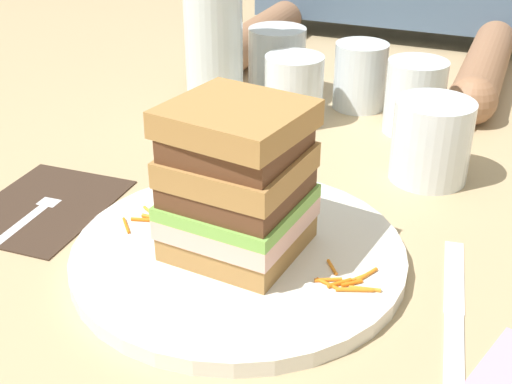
% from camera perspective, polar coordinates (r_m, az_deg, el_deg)
% --- Properties ---
extents(ground_plane, '(3.00, 3.00, 0.00)m').
position_cam_1_polar(ground_plane, '(0.59, -1.46, -5.77)').
color(ground_plane, tan).
extents(main_plate, '(0.29, 0.29, 0.01)m').
position_cam_1_polar(main_plate, '(0.58, -1.13, -5.35)').
color(main_plate, white).
rests_on(main_plate, ground_plane).
extents(sandwich, '(0.12, 0.12, 0.13)m').
position_cam_1_polar(sandwich, '(0.55, -1.16, 0.82)').
color(sandwich, '#A87A42').
rests_on(sandwich, main_plate).
extents(carrot_shred_0, '(0.03, 0.02, 0.00)m').
position_cam_1_polar(carrot_shred_0, '(0.63, -8.67, -1.84)').
color(carrot_shred_0, orange).
rests_on(carrot_shred_0, main_plate).
extents(carrot_shred_1, '(0.02, 0.00, 0.00)m').
position_cam_1_polar(carrot_shred_1, '(0.63, -8.58, -2.15)').
color(carrot_shred_1, orange).
rests_on(carrot_shred_1, main_plate).
extents(carrot_shred_2, '(0.02, 0.02, 0.00)m').
position_cam_1_polar(carrot_shred_2, '(0.62, -10.84, -2.77)').
color(carrot_shred_2, orange).
rests_on(carrot_shred_2, main_plate).
extents(carrot_shred_3, '(0.01, 0.02, 0.00)m').
position_cam_1_polar(carrot_shred_3, '(0.62, -7.80, -2.34)').
color(carrot_shred_3, orange).
rests_on(carrot_shred_3, main_plate).
extents(carrot_shred_4, '(0.02, 0.01, 0.00)m').
position_cam_1_polar(carrot_shred_4, '(0.63, -9.55, -2.30)').
color(carrot_shred_4, orange).
rests_on(carrot_shred_4, main_plate).
extents(carrot_shred_5, '(0.01, 0.03, 0.00)m').
position_cam_1_polar(carrot_shred_5, '(0.62, -7.20, -2.54)').
color(carrot_shred_5, orange).
rests_on(carrot_shred_5, main_plate).
extents(carrot_shred_6, '(0.01, 0.02, 0.00)m').
position_cam_1_polar(carrot_shred_6, '(0.56, 6.47, -6.19)').
color(carrot_shred_6, orange).
rests_on(carrot_shred_6, main_plate).
extents(carrot_shred_7, '(0.02, 0.02, 0.00)m').
position_cam_1_polar(carrot_shred_7, '(0.55, 8.45, -7.18)').
color(carrot_shred_7, orange).
rests_on(carrot_shred_7, main_plate).
extents(carrot_shred_8, '(0.02, 0.02, 0.00)m').
position_cam_1_polar(carrot_shred_8, '(0.54, 7.02, -7.59)').
color(carrot_shred_8, orange).
rests_on(carrot_shred_8, main_plate).
extents(carrot_shred_9, '(0.03, 0.01, 0.00)m').
position_cam_1_polar(carrot_shred_9, '(0.54, 8.28, -8.11)').
color(carrot_shred_9, orange).
rests_on(carrot_shred_9, main_plate).
extents(carrot_shred_10, '(0.01, 0.02, 0.00)m').
position_cam_1_polar(carrot_shred_10, '(0.55, 9.20, -7.02)').
color(carrot_shred_10, orange).
rests_on(carrot_shred_10, main_plate).
extents(carrot_shred_11, '(0.02, 0.01, 0.00)m').
position_cam_1_polar(carrot_shred_11, '(0.54, 8.04, -7.59)').
color(carrot_shred_11, orange).
rests_on(carrot_shred_11, main_plate).
extents(carrot_shred_12, '(0.02, 0.01, 0.00)m').
position_cam_1_polar(carrot_shred_12, '(0.54, 9.13, -8.02)').
color(carrot_shred_12, orange).
rests_on(carrot_shred_12, main_plate).
extents(carrot_shred_13, '(0.02, 0.01, 0.00)m').
position_cam_1_polar(carrot_shred_13, '(0.54, 6.08, -7.33)').
color(carrot_shred_13, orange).
rests_on(carrot_shred_13, main_plate).
extents(carrot_shred_14, '(0.02, 0.01, 0.00)m').
position_cam_1_polar(carrot_shred_14, '(0.54, 6.02, -7.67)').
color(carrot_shred_14, orange).
rests_on(carrot_shred_14, main_plate).
extents(napkin_dark, '(0.13, 0.16, 0.00)m').
position_cam_1_polar(napkin_dark, '(0.70, -17.38, -1.13)').
color(napkin_dark, '#38281E').
rests_on(napkin_dark, ground_plane).
extents(fork, '(0.02, 0.17, 0.00)m').
position_cam_1_polar(fork, '(0.68, -18.48, -1.77)').
color(fork, silver).
rests_on(fork, napkin_dark).
extents(knife, '(0.04, 0.20, 0.00)m').
position_cam_1_polar(knife, '(0.55, 16.30, -9.83)').
color(knife, silver).
rests_on(knife, ground_plane).
extents(juice_glass, '(0.08, 0.08, 0.09)m').
position_cam_1_polar(juice_glass, '(0.73, 14.46, 3.89)').
color(juice_glass, white).
rests_on(juice_glass, ground_plane).
extents(water_bottle, '(0.07, 0.07, 0.27)m').
position_cam_1_polar(water_bottle, '(0.86, -3.63, 14.17)').
color(water_bottle, silver).
rests_on(water_bottle, ground_plane).
extents(empty_tumbler_0, '(0.07, 0.07, 0.09)m').
position_cam_1_polar(empty_tumbler_0, '(0.84, 13.20, 7.77)').
color(empty_tumbler_0, silver).
rests_on(empty_tumbler_0, ground_plane).
extents(empty_tumbler_1, '(0.07, 0.07, 0.09)m').
position_cam_1_polar(empty_tumbler_1, '(0.85, 3.20, 8.57)').
color(empty_tumbler_1, silver).
rests_on(empty_tumbler_1, ground_plane).
extents(empty_tumbler_2, '(0.07, 0.07, 0.09)m').
position_cam_1_polar(empty_tumbler_2, '(0.91, 8.91, 9.59)').
color(empty_tumbler_2, silver).
rests_on(empty_tumbler_2, ground_plane).
extents(empty_tumbler_3, '(0.08, 0.08, 0.09)m').
position_cam_1_polar(empty_tumbler_3, '(0.94, 1.77, 10.80)').
color(empty_tumbler_3, silver).
rests_on(empty_tumbler_3, ground_plane).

